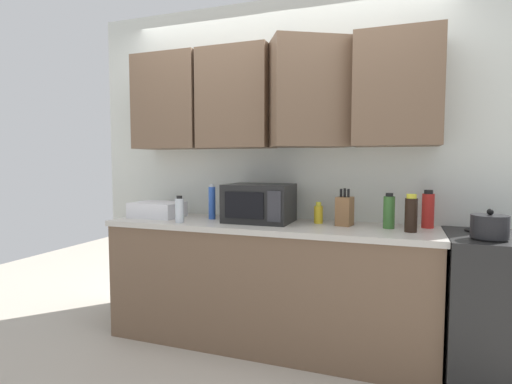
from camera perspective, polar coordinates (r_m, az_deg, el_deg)
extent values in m
cube|color=silver|center=(3.20, 3.40, 3.52)|extent=(3.23, 0.06, 2.60)
cube|color=brown|center=(3.43, -11.97, 12.29)|extent=(0.56, 0.33, 0.75)
cube|color=brown|center=(3.16, -2.74, 13.05)|extent=(0.56, 0.33, 0.75)
cube|color=brown|center=(2.95, 7.74, 13.65)|extent=(0.65, 0.56, 0.75)
cube|color=brown|center=(2.93, 19.45, 13.53)|extent=(0.56, 0.33, 0.75)
cube|color=brown|center=(3.03, 1.49, -13.24)|extent=(2.33, 0.60, 0.86)
cube|color=beige|center=(2.93, 1.51, -4.81)|extent=(2.36, 0.63, 0.04)
cylinder|color=black|center=(2.66, 30.22, -5.75)|extent=(0.18, 0.18, 0.01)
cylinder|color=black|center=(2.94, 29.25, -4.83)|extent=(0.18, 0.18, 0.01)
cylinder|color=black|center=(2.65, 30.28, -4.24)|extent=(0.20, 0.20, 0.13)
sphere|color=black|center=(2.64, 30.35, -2.46)|extent=(0.04, 0.04, 0.04)
cube|color=black|center=(2.96, 0.48, -1.57)|extent=(0.48, 0.36, 0.28)
cube|color=black|center=(2.81, -1.71, -1.90)|extent=(0.29, 0.01, 0.18)
cube|color=#2D2D33|center=(2.74, 2.60, -2.07)|extent=(0.10, 0.01, 0.21)
cube|color=silver|center=(3.32, -13.81, -2.45)|extent=(0.38, 0.30, 0.12)
cube|color=brown|center=(2.86, 12.48, -2.70)|extent=(0.12, 0.14, 0.20)
cylinder|color=black|center=(2.84, 12.00, -0.13)|extent=(0.02, 0.02, 0.06)
cylinder|color=black|center=(2.84, 12.50, -0.10)|extent=(0.02, 0.02, 0.06)
cylinder|color=black|center=(2.84, 13.00, -0.15)|extent=(0.02, 0.02, 0.06)
cylinder|color=black|center=(2.72, 21.17, -3.10)|extent=(0.08, 0.08, 0.21)
cylinder|color=yellow|center=(2.71, 21.24, -0.56)|extent=(0.06, 0.06, 0.03)
cylinder|color=#2D56B7|center=(3.13, -6.27, -1.57)|extent=(0.05, 0.05, 0.25)
cylinder|color=silver|center=(3.12, -6.29, 0.91)|extent=(0.03, 0.03, 0.02)
cylinder|color=gold|center=(2.94, 8.86, -3.20)|extent=(0.06, 0.06, 0.13)
cylinder|color=yellow|center=(2.93, 8.88, -1.71)|extent=(0.04, 0.04, 0.03)
cylinder|color=#386B2D|center=(2.82, 18.38, -2.77)|extent=(0.07, 0.07, 0.21)
cylinder|color=black|center=(2.81, 18.44, -0.38)|extent=(0.05, 0.05, 0.02)
cylinder|color=silver|center=(2.98, -10.82, -2.62)|extent=(0.06, 0.06, 0.18)
cylinder|color=black|center=(2.97, -10.85, -0.72)|extent=(0.04, 0.04, 0.02)
cylinder|color=red|center=(2.93, 23.26, -2.49)|extent=(0.08, 0.08, 0.23)
cylinder|color=black|center=(2.92, 23.33, 0.01)|extent=(0.06, 0.06, 0.03)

